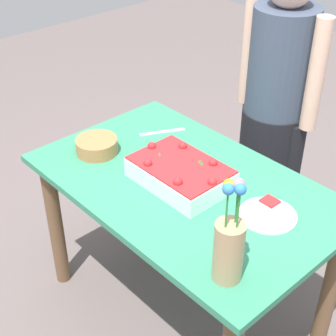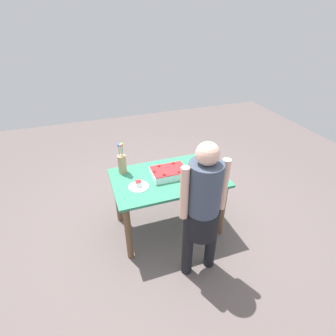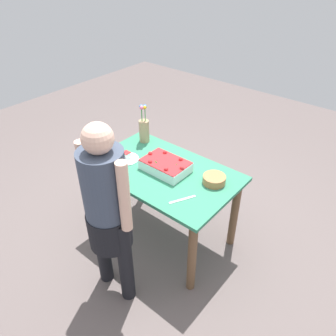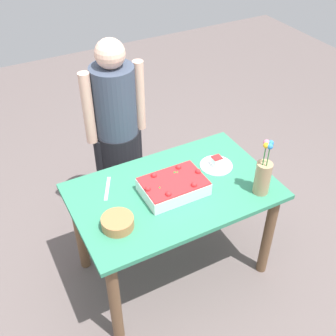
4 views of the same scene
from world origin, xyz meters
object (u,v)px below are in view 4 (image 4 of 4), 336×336
Objects in this scene: cake_knife at (107,188)px; flower_vase at (263,175)px; serving_plate_with_slice at (216,164)px; sheet_cake at (173,186)px; fruit_bowl at (118,223)px; person_standing at (116,125)px.

cake_knife is 0.95m from flower_vase.
serving_plate_with_slice is 0.99× the size of cake_knife.
sheet_cake reaches higher than serving_plate_with_slice.
sheet_cake reaches higher than fruit_bowl.
fruit_bowl is (-0.07, -0.33, 0.03)m from cake_knife.
serving_plate_with_slice is 0.37m from flower_vase.
sheet_cake is at bearing -166.06° from serving_plate_with_slice.
fruit_bowl is at bearing -22.32° from person_standing.
flower_vase reaches higher than serving_plate_with_slice.
cake_knife is 0.58× the size of flower_vase.
cake_knife is (-0.72, 0.12, -0.02)m from serving_plate_with_slice.
person_standing is at bearing -1.91° from cake_knife.
serving_plate_with_slice is (0.37, 0.09, -0.03)m from sheet_cake.
serving_plate_with_slice is at bearing 106.59° from flower_vase.
flower_vase is at bearing -27.53° from sheet_cake.
fruit_bowl reaches higher than cake_knife.
flower_vase is at bearing -73.41° from serving_plate_with_slice.
sheet_cake is 1.04× the size of flower_vase.
cake_knife is at bearing 78.74° from fruit_bowl.
sheet_cake is 1.80× the size of serving_plate_with_slice.
flower_vase is at bearing -8.71° from fruit_bowl.
cake_knife is at bearing 170.21° from serving_plate_with_slice.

